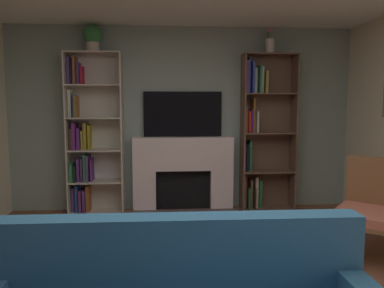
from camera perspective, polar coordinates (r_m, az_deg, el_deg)
name	(u,v)px	position (r m, az deg, el deg)	size (l,w,h in m)	color
wall_back_accent	(183,119)	(5.49, -1.42, 3.72)	(4.93, 0.06, 2.56)	gray
fireplace	(183,172)	(5.44, -1.32, -4.16)	(1.50, 0.51, 1.04)	white
tv	(183,114)	(5.43, -1.38, 4.45)	(1.09, 0.06, 0.63)	black
bookshelf_left	(89,139)	(5.45, -15.03, 0.70)	(0.74, 0.31, 2.18)	beige
bookshelf_right	(261,132)	(5.53, 10.15, 1.79)	(0.74, 0.31, 2.18)	brown
potted_plant	(93,37)	(5.44, -14.49, 15.12)	(0.25, 0.25, 0.35)	beige
vase_with_flowers	(270,44)	(5.56, 11.48, 14.24)	(0.13, 0.13, 0.36)	silver
armchair	(371,208)	(4.16, 24.92, -8.61)	(0.85, 0.86, 0.97)	brown
coffee_table	(174,287)	(2.70, -2.68, -20.43)	(0.78, 0.45, 0.38)	brown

